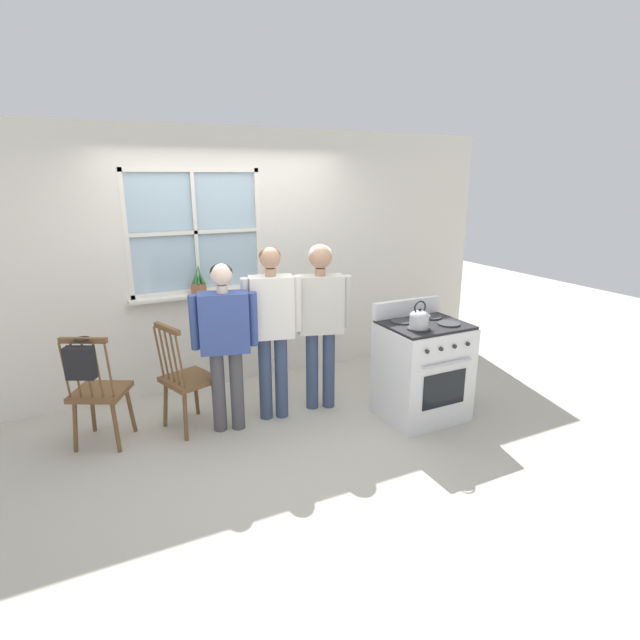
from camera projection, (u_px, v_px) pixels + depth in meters
The scene contains 11 objects.
ground_plane at pixel (282, 434), 4.46m from camera, with size 16.00×16.00×0.00m, color #B2AD9E.
wall_back at pixel (232, 264), 5.30m from camera, with size 6.40×0.16×2.70m.
chair_by_window at pixel (99, 393), 4.19m from camera, with size 0.56×0.55×1.00m.
chair_near_wall at pixel (187, 380), 4.45m from camera, with size 0.52×0.53×1.00m.
person_elderly_left at pixel (225, 333), 4.31m from camera, with size 0.58×0.31×1.52m.
person_teen_center at pixel (272, 319), 4.51m from camera, with size 0.55×0.30×1.62m.
person_adult_right at pixel (320, 310), 4.72m from camera, with size 0.59×0.33×1.62m.
stove at pixel (422, 369), 4.69m from camera, with size 0.74×0.68×1.08m.
kettle at pixel (419, 319), 4.35m from camera, with size 0.21×0.17×0.25m.
potted_plant at pixel (199, 285), 5.11m from camera, with size 0.15×0.15×0.32m.
handbag at pixel (80, 362), 3.86m from camera, with size 0.24×0.25×0.31m.
Camera 1 is at (-1.47, -3.73, 2.22)m, focal length 28.00 mm.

